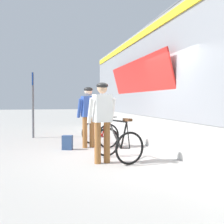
# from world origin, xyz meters

# --- Properties ---
(ground_plane) EXTENTS (80.00, 80.00, 0.00)m
(ground_plane) POSITION_xyz_m (0.00, 0.00, 0.00)
(ground_plane) COLOR #A09E99
(cyclist_near_in_blue) EXTENTS (0.65, 0.40, 1.76)m
(cyclist_near_in_blue) POSITION_xyz_m (-0.51, 1.77, 1.05)
(cyclist_near_in_blue) COLOR #935B2D
(cyclist_near_in_blue) RESTS_ON ground
(cyclist_far_in_white) EXTENTS (0.65, 0.39, 1.76)m
(cyclist_far_in_white) POSITION_xyz_m (-0.53, -0.34, 1.05)
(cyclist_far_in_white) COLOR #935B2D
(cyclist_far_in_white) RESTS_ON ground
(bicycle_near_red) EXTENTS (1.01, 1.24, 0.99)m
(bicycle_near_red) POSITION_xyz_m (-0.13, 1.95, 0.40)
(bicycle_near_red) COLOR black
(bicycle_near_red) RESTS_ON ground
(bicycle_far_black) EXTENTS (0.97, 1.22, 0.99)m
(bicycle_far_black) POSITION_xyz_m (-0.13, -0.16, 0.40)
(bicycle_far_black) COLOR black
(bicycle_far_black) RESTS_ON ground
(backpack_on_platform) EXTENTS (0.32, 0.26, 0.40)m
(backpack_on_platform) POSITION_xyz_m (-1.13, 1.54, 0.20)
(backpack_on_platform) COLOR navy
(backpack_on_platform) RESTS_ON ground
(platform_sign_post) EXTENTS (0.08, 0.70, 2.40)m
(platform_sign_post) POSITION_xyz_m (-2.14, 4.40, 1.62)
(platform_sign_post) COLOR #595B60
(platform_sign_post) RESTS_ON ground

